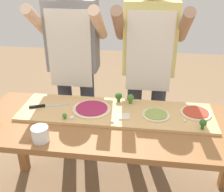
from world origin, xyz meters
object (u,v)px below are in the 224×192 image
broccoli_floret_front_left (119,96)px  chefs_knife (44,106)px  prep_table (116,135)px  broccoli_floret_back_mid (203,123)px  broccoli_floret_front_mid (130,98)px  cook_left (73,58)px  flour_cup (40,135)px  pizza_slice_near_left (124,117)px  cheese_crumble_b (185,121)px  broccoli_floret_center_right (65,116)px  cheese_crumble_c (112,122)px  pizza_whole_pesto_green (156,115)px  cook_right (149,61)px  pizza_whole_tomato_red (196,113)px  cheese_crumble_a (72,118)px  pizza_whole_beet_magenta (92,109)px

broccoli_floret_front_left → chefs_knife: bearing=-164.0°
prep_table → broccoli_floret_back_mid: 0.56m
broccoli_floret_front_mid → cook_left: 0.60m
flour_cup → pizza_slice_near_left: bearing=32.0°
broccoli_floret_back_mid → cook_left: size_ratio=0.04×
broccoli_floret_front_mid → chefs_knife: bearing=-167.9°
broccoli_floret_back_mid → cook_left: bearing=149.2°
cheese_crumble_b → broccoli_floret_center_right: bearing=-175.5°
cheese_crumble_c → pizza_whole_pesto_green: bearing=24.0°
flour_cup → cook_right: bearing=52.2°
chefs_knife → pizza_whole_tomato_red: bearing=2.2°
broccoli_floret_front_left → cheese_crumble_a: 0.40m
prep_table → flour_cup: bearing=-149.0°
pizza_whole_beet_magenta → pizza_whole_tomato_red: same height
pizza_whole_beet_magenta → broccoli_floret_front_mid: (0.26, 0.13, 0.04)m
chefs_knife → cook_right: 0.87m
broccoli_floret_center_right → pizza_slice_near_left: bearing=9.7°
prep_table → cheese_crumble_b: 0.46m
chefs_knife → broccoli_floret_back_mid: broccoli_floret_back_mid is taller
pizza_whole_beet_magenta → cook_right: bearing=47.9°
prep_table → pizza_whole_tomato_red: pizza_whole_tomato_red is taller
pizza_whole_beet_magenta → broccoli_floret_back_mid: size_ratio=4.01×
chefs_knife → broccoli_floret_center_right: bearing=-34.9°
pizza_whole_tomato_red → broccoli_floret_center_right: 0.89m
chefs_knife → pizza_slice_near_left: chefs_knife is taller
prep_table → cheese_crumble_b: bearing=4.4°
prep_table → pizza_slice_near_left: size_ratio=25.41×
pizza_slice_near_left → cheese_crumble_c: (-0.07, -0.07, 0.00)m
cook_left → broccoli_floret_back_mid: bearing=-30.8°
pizza_whole_pesto_green → pizza_whole_tomato_red: bearing=12.9°
prep_table → cheese_crumble_c: cheese_crumble_c is taller
chefs_knife → broccoli_floret_front_mid: (0.61, 0.13, 0.04)m
broccoli_floret_back_mid → cook_left: 1.13m
prep_table → pizza_whole_beet_magenta: 0.25m
pizza_whole_pesto_green → cheese_crumble_a: 0.56m
broccoli_floret_front_mid → cheese_crumble_c: (-0.10, -0.28, -0.04)m
cheese_crumble_b → cook_left: (-0.86, 0.50, 0.22)m
pizza_slice_near_left → pizza_whole_pesto_green: bearing=13.5°
prep_table → cook_right: bearing=70.3°
broccoli_floret_front_mid → flour_cup: (-0.49, -0.50, -0.02)m
broccoli_floret_front_left → cheese_crumble_c: bearing=-91.7°
broccoli_floret_back_mid → cook_right: 0.69m
chefs_knife → cook_left: bearing=74.0°
cook_right → broccoli_floret_back_mid: bearing=-58.6°
pizza_whole_tomato_red → chefs_knife: bearing=-177.8°
broccoli_floret_center_right → cook_left: bearing=97.6°
broccoli_floret_front_mid → broccoli_floret_front_left: (-0.09, 0.02, -0.00)m
cheese_crumble_a → cheese_crumble_c: (0.27, -0.00, -0.00)m
broccoli_floret_center_right → cook_right: (0.53, 0.56, 0.21)m
pizza_whole_beet_magenta → pizza_slice_near_left: (0.24, -0.07, -0.00)m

